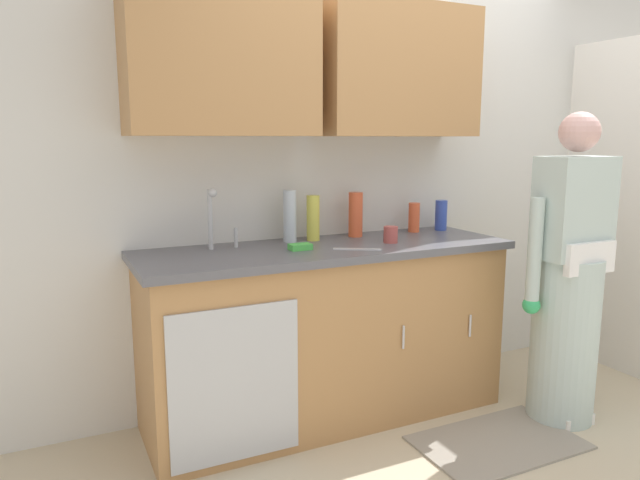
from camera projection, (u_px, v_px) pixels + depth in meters
The scene contains 16 objects.
ground_plane at pixel (493, 452), 2.81m from camera, with size 9.00×9.00×0.00m, color beige.
kitchen_wall_with_uppers at pixel (368, 141), 3.38m from camera, with size 4.80×0.44×2.70m.
closet_door_panel at pixel (638, 210), 3.60m from camera, with size 1.10×0.04×2.10m, color silver.
counter_cabinet at pixel (326, 336), 3.11m from camera, with size 1.90×0.62×0.90m.
countertop at pixel (326, 249), 3.03m from camera, with size 1.96×0.66×0.04m, color #595960.
sink at pixel (227, 257), 2.81m from camera, with size 0.50×0.36×0.35m.
person_at_sink at pixel (568, 293), 3.05m from camera, with size 0.55×0.34×1.62m.
floor_mat at pixel (498, 442), 2.88m from camera, with size 0.80×0.50×0.01m, color gray.
bottle_water_tall at pixel (313, 218), 3.16m from camera, with size 0.07×0.07×0.25m, color #D8D14C.
bottle_dish_liquid at pixel (356, 215), 3.29m from camera, with size 0.08×0.08×0.25m, color #E05933.
bottle_water_short at pixel (290, 216), 3.11m from camera, with size 0.07×0.07×0.28m, color silver.
bottle_soap at pixel (441, 215), 3.52m from camera, with size 0.07×0.07×0.18m, color #334CB2.
bottle_cleaner_spray at pixel (414, 217), 3.46m from camera, with size 0.07×0.07×0.17m, color #E05933.
cup_by_sink at pixel (391, 235), 3.10m from camera, with size 0.08×0.08×0.09m, color #B24C47.
knife_on_counter at pixel (357, 249), 2.91m from camera, with size 0.24×0.02×0.01m, color silver.
sponge at pixel (300, 247), 2.91m from camera, with size 0.11×0.07×0.03m, color #4CBF4C.
Camera 1 is at (-1.87, -1.97, 1.49)m, focal length 32.78 mm.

